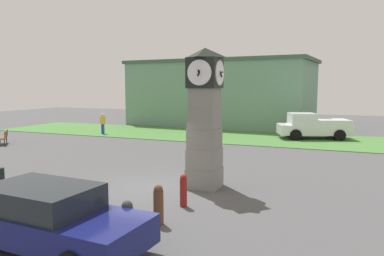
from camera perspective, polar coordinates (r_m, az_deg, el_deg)
The scene contains 11 objects.
ground_plane at distance 14.07m, azimuth -6.45°, elevation -9.14°, with size 80.47×80.47×0.00m, color #4C4C4F.
clock_tower at distance 13.72m, azimuth 1.94°, elevation 1.43°, with size 1.39×1.47×5.13m.
bollard_near_tower at distance 9.35m, azimuth -9.81°, elevation -13.90°, with size 0.30×0.30×1.06m.
bollard_mid_row at distance 10.43m, azimuth -5.14°, elevation -11.51°, with size 0.28×0.28×1.10m.
bollard_far_row at distance 11.85m, azimuth -1.32°, elevation -9.46°, with size 0.22×0.22×1.03m.
car_by_building at distance 9.43m, azimuth -20.90°, elevation -12.59°, with size 4.71×2.23×1.49m.
pickup_truck at distance 27.83m, azimuth 18.04°, elevation 0.28°, with size 5.31×3.47×1.85m.
bench at distance 26.99m, azimuth -26.80°, elevation -1.15°, with size 1.48×1.53×0.90m.
pedestrian_near_bench at distance 29.93m, azimuth -13.45°, elevation 0.85°, with size 0.46×0.37×1.64m.
warehouse_blue_far at distance 36.24m, azimuth 4.45°, elevation 5.35°, with size 17.78×9.67×6.15m.
grass_verge_far at distance 27.08m, azimuth 15.41°, elevation -1.74°, with size 48.28×7.41×0.04m, color #477A38.
Camera 1 is at (6.49, -11.89, 3.77)m, focal length 35.00 mm.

